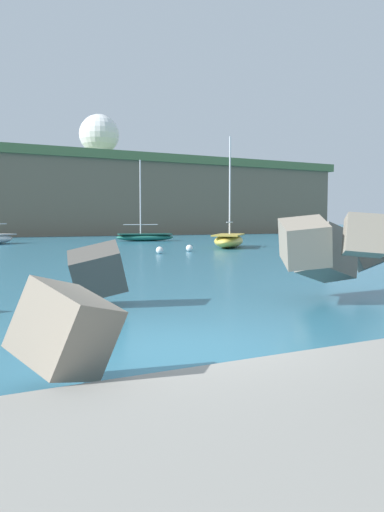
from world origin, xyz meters
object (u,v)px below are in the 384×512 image
(boat_mid_left, at_px, (229,240))
(mooring_buoy_middle, at_px, (189,248))
(radar_dome, at_px, (99,138))
(boat_near_centre, at_px, (145,237))
(mooring_buoy_inner, at_px, (160,250))

(boat_mid_left, height_order, mooring_buoy_middle, boat_mid_left)
(mooring_buoy_middle, xyz_separation_m, radar_dome, (13.13, 60.05, 16.61))
(boat_mid_left, bearing_deg, mooring_buoy_middle, -148.65)
(boat_near_centre, height_order, mooring_buoy_inner, boat_near_centre)
(boat_near_centre, relative_size, boat_mid_left, 0.96)
(boat_mid_left, relative_size, mooring_buoy_inner, 18.84)
(mooring_buoy_middle, bearing_deg, boat_mid_left, 31.35)
(boat_mid_left, height_order, radar_dome, radar_dome)
(boat_near_centre, xyz_separation_m, boat_mid_left, (0.77, -14.48, 0.11))
(boat_near_centre, height_order, boat_mid_left, boat_mid_left)
(boat_mid_left, xyz_separation_m, radar_dome, (8.25, 57.08, 16.26))
(mooring_buoy_middle, distance_m, radar_dome, 63.67)
(boat_near_centre, distance_m, mooring_buoy_middle, 17.93)
(mooring_buoy_inner, xyz_separation_m, mooring_buoy_middle, (2.69, 1.25, 0.00))
(mooring_buoy_inner, height_order, radar_dome, radar_dome)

